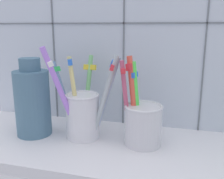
{
  "coord_description": "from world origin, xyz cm",
  "views": [
    {
      "loc": [
        11.55,
        -41.3,
        22.86
      ],
      "look_at": [
        0.0,
        1.62,
        11.9
      ],
      "focal_mm": 40.84,
      "sensor_mm": 36.0,
      "label": 1
    }
  ],
  "objects": [
    {
      "name": "counter_slab",
      "position": [
        0.0,
        0.0,
        1.0
      ],
      "size": [
        64.0,
        22.0,
        2.0
      ],
      "primitive_type": "cube",
      "color": "silver",
      "rests_on": "ground"
    },
    {
      "name": "tile_wall_back",
      "position": [
        -0.0,
        12.0,
        22.5
      ],
      "size": [
        64.0,
        2.2,
        45.0
      ],
      "color": "silver",
      "rests_on": "ground"
    },
    {
      "name": "toothbrush_cup_left",
      "position": [
        -5.81,
        1.67,
        7.35
      ],
      "size": [
        14.18,
        12.65,
        17.82
      ],
      "color": "white",
      "rests_on": "counter_slab"
    },
    {
      "name": "toothbrush_cup_right",
      "position": [
        5.56,
        1.65,
        6.4
      ],
      "size": [
        7.82,
        6.86,
        16.02
      ],
      "color": "silver",
      "rests_on": "counter_slab"
    },
    {
      "name": "ceramic_vase",
      "position": [
        -15.81,
        0.66,
        8.84
      ],
      "size": [
        6.77,
        6.77,
        15.19
      ],
      "color": "slate",
      "rests_on": "counter_slab"
    }
  ]
}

